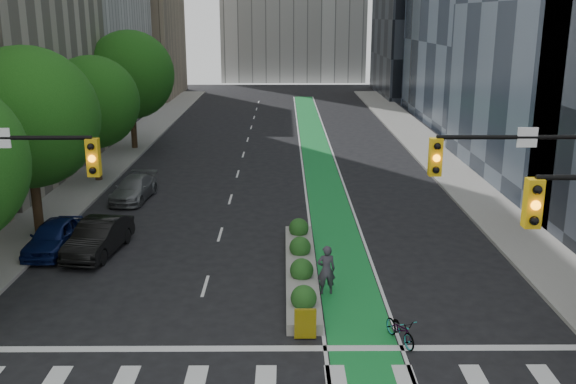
{
  "coord_description": "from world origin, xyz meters",
  "views": [
    {
      "loc": [
        0.53,
        -16.72,
        10.01
      ],
      "look_at": [
        0.69,
        8.67,
        3.0
      ],
      "focal_mm": 40.0,
      "sensor_mm": 36.0,
      "label": 1
    }
  ],
  "objects_px": {
    "parked_car_left_near": "(54,236)",
    "parked_car_left_far": "(134,189)",
    "bicycle": "(400,329)",
    "cyclist": "(326,270)",
    "median_planter": "(301,267)",
    "parked_car_left_mid": "(98,237)"
  },
  "relations": [
    {
      "from": "parked_car_left_near",
      "to": "parked_car_left_far",
      "type": "xyz_separation_m",
      "value": [
        1.6,
        8.22,
        -0.07
      ]
    },
    {
      "from": "parked_car_left_near",
      "to": "parked_car_left_far",
      "type": "relative_size",
      "value": 0.95
    },
    {
      "from": "median_planter",
      "to": "cyclist",
      "type": "height_order",
      "value": "cyclist"
    },
    {
      "from": "bicycle",
      "to": "cyclist",
      "type": "bearing_deg",
      "value": 99.32
    },
    {
      "from": "parked_car_left_mid",
      "to": "median_planter",
      "type": "bearing_deg",
      "value": -8.06
    },
    {
      "from": "bicycle",
      "to": "parked_car_left_near",
      "type": "height_order",
      "value": "parked_car_left_near"
    },
    {
      "from": "bicycle",
      "to": "parked_car_left_mid",
      "type": "bearing_deg",
      "value": 125.46
    },
    {
      "from": "cyclist",
      "to": "parked_car_left_near",
      "type": "height_order",
      "value": "cyclist"
    },
    {
      "from": "parked_car_left_mid",
      "to": "parked_car_left_far",
      "type": "bearing_deg",
      "value": 100.54
    },
    {
      "from": "parked_car_left_far",
      "to": "parked_car_left_near",
      "type": "bearing_deg",
      "value": -95.74
    },
    {
      "from": "parked_car_left_mid",
      "to": "parked_car_left_far",
      "type": "height_order",
      "value": "parked_car_left_mid"
    },
    {
      "from": "median_planter",
      "to": "parked_car_left_far",
      "type": "relative_size",
      "value": 2.33
    },
    {
      "from": "parked_car_left_far",
      "to": "median_planter",
      "type": "bearing_deg",
      "value": -44.98
    },
    {
      "from": "median_planter",
      "to": "parked_car_left_near",
      "type": "xyz_separation_m",
      "value": [
        -10.7,
        2.72,
        0.34
      ]
    },
    {
      "from": "cyclist",
      "to": "median_planter",
      "type": "bearing_deg",
      "value": -70.04
    },
    {
      "from": "bicycle",
      "to": "parked_car_left_near",
      "type": "xyz_separation_m",
      "value": [
        -13.7,
        8.16,
        0.27
      ]
    },
    {
      "from": "cyclist",
      "to": "parked_car_left_near",
      "type": "relative_size",
      "value": 0.45
    },
    {
      "from": "bicycle",
      "to": "median_planter",
      "type": "bearing_deg",
      "value": 98.42
    },
    {
      "from": "parked_car_left_near",
      "to": "median_planter",
      "type": "bearing_deg",
      "value": -11.68
    },
    {
      "from": "parked_car_left_mid",
      "to": "parked_car_left_far",
      "type": "distance_m",
      "value": 8.47
    },
    {
      "from": "parked_car_left_near",
      "to": "parked_car_left_far",
      "type": "distance_m",
      "value": 8.38
    },
    {
      "from": "bicycle",
      "to": "cyclist",
      "type": "relative_size",
      "value": 0.89
    }
  ]
}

